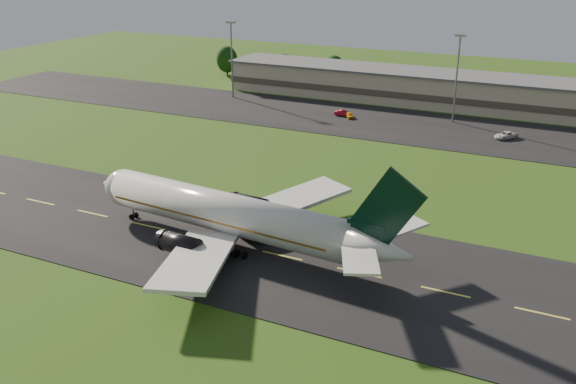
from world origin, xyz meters
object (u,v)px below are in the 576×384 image
at_px(service_vehicle_a, 350,115).
at_px(service_vehicle_c, 506,135).
at_px(airliner, 231,215).
at_px(service_vehicle_b, 343,113).
at_px(terminal, 473,93).
at_px(light_mast_centre, 457,68).
at_px(light_mast_west, 232,50).

distance_m(service_vehicle_a, service_vehicle_c, 36.64).
distance_m(airliner, service_vehicle_b, 75.18).
bearing_deg(terminal, light_mast_centre, -94.95).
relative_size(terminal, service_vehicle_a, 38.60).
height_order(light_mast_west, service_vehicle_a, light_mast_west).
bearing_deg(light_mast_west, service_vehicle_c, -6.93).
distance_m(light_mast_west, light_mast_centre, 60.00).
distance_m(service_vehicle_a, service_vehicle_b, 2.33).
bearing_deg(light_mast_west, light_mast_centre, 0.00).
relative_size(terminal, light_mast_west, 7.13).
height_order(light_mast_west, service_vehicle_b, light_mast_west).
relative_size(service_vehicle_a, service_vehicle_b, 0.89).
distance_m(airliner, light_mast_centre, 81.49).
bearing_deg(light_mast_centre, airliner, -99.09).
relative_size(service_vehicle_a, service_vehicle_c, 0.70).
bearing_deg(service_vehicle_b, airliner, -172.82).
xyz_separation_m(airliner, light_mast_west, (-47.19, 80.07, 8.08)).
xyz_separation_m(airliner, terminal, (14.21, 96.25, -0.67)).
relative_size(light_mast_centre, service_vehicle_a, 5.42).
height_order(light_mast_west, service_vehicle_c, light_mast_west).
xyz_separation_m(light_mast_west, service_vehicle_b, (34.73, -6.03, -11.94)).
xyz_separation_m(terminal, service_vehicle_a, (-24.59, -23.26, -3.25)).
bearing_deg(light_mast_centre, service_vehicle_c, -33.65).
bearing_deg(light_mast_west, service_vehicle_b, -9.86).
distance_m(airliner, service_vehicle_c, 75.92).
relative_size(airliner, terminal, 0.35).
distance_m(terminal, service_vehicle_a, 34.00).
height_order(service_vehicle_a, service_vehicle_b, service_vehicle_b).
bearing_deg(terminal, service_vehicle_b, -140.21).
height_order(service_vehicle_b, service_vehicle_c, service_vehicle_c).
xyz_separation_m(light_mast_centre, service_vehicle_b, (-25.27, -6.03, -11.94)).
distance_m(light_mast_west, service_vehicle_b, 37.22).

